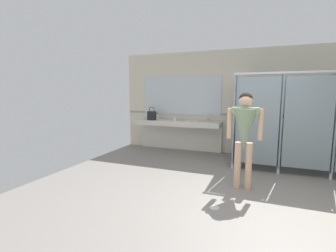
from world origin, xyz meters
name	(u,v)px	position (x,y,z in m)	size (l,w,h in m)	color
ground_plane	(240,207)	(0.00, 0.00, -0.05)	(7.29, 6.77, 0.10)	gray
wall_back	(253,103)	(0.00, 3.15, 1.38)	(7.29, 0.12, 2.75)	beige
wall_back_tile_band	(252,115)	(0.00, 3.08, 1.05)	(7.29, 0.01, 0.06)	#9E937F
vanity_counter	(179,128)	(-1.95, 2.89, 0.63)	(2.39, 0.53, 0.97)	silver
mirror_panel	(181,95)	(-1.95, 3.07, 1.56)	(2.29, 0.02, 1.10)	silver
bathroom_stalls	(304,120)	(1.05, 2.14, 1.06)	(2.79, 1.45, 2.03)	gray
person_standing	(245,129)	(-0.02, 0.62, 1.03)	(0.57, 0.42, 1.63)	#DBAD89
handbag	(152,115)	(-2.69, 2.67, 0.99)	(0.22, 0.14, 0.38)	black
soap_dispenser	(158,116)	(-2.64, 2.96, 0.94)	(0.07, 0.07, 0.19)	white
paper_cup	(175,119)	(-2.00, 2.68, 0.91)	(0.07, 0.07, 0.09)	white
floor_drain_cover	(214,208)	(-0.33, -0.28, 0.00)	(0.14, 0.14, 0.01)	#B7BABF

